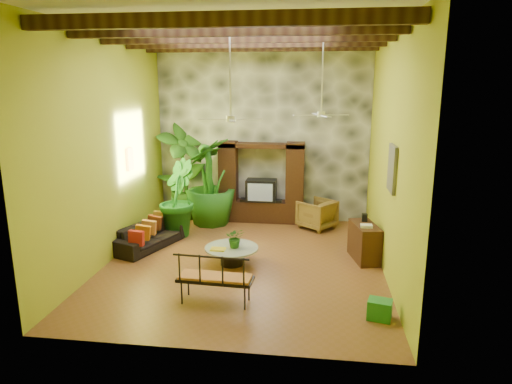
# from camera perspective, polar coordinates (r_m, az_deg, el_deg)

# --- Properties ---
(ground) EXTENTS (7.00, 7.00, 0.00)m
(ground) POSITION_cam_1_polar(r_m,az_deg,el_deg) (10.31, -1.43, -8.71)
(ground) COLOR brown
(ground) RESTS_ON ground
(ceiling) EXTENTS (6.00, 7.00, 0.02)m
(ceiling) POSITION_cam_1_polar(r_m,az_deg,el_deg) (9.61, -1.61, 20.09)
(ceiling) COLOR silver
(ceiling) RESTS_ON back_wall
(back_wall) EXTENTS (6.00, 0.02, 5.00)m
(back_wall) POSITION_cam_1_polar(r_m,az_deg,el_deg) (13.09, 0.88, 7.35)
(back_wall) COLOR gold
(back_wall) RESTS_ON ground
(left_wall) EXTENTS (0.02, 7.00, 5.00)m
(left_wall) POSITION_cam_1_polar(r_m,az_deg,el_deg) (10.54, -17.92, 5.23)
(left_wall) COLOR gold
(left_wall) RESTS_ON ground
(right_wall) EXTENTS (0.02, 7.00, 5.00)m
(right_wall) POSITION_cam_1_polar(r_m,az_deg,el_deg) (9.65, 16.43, 4.64)
(right_wall) COLOR gold
(right_wall) RESTS_ON ground
(stone_accent_wall) EXTENTS (5.98, 0.10, 4.98)m
(stone_accent_wall) POSITION_cam_1_polar(r_m,az_deg,el_deg) (13.03, 0.85, 7.33)
(stone_accent_wall) COLOR #3A3C42
(stone_accent_wall) RESTS_ON ground
(ceiling_beams) EXTENTS (5.95, 5.36, 0.22)m
(ceiling_beams) POSITION_cam_1_polar(r_m,az_deg,el_deg) (9.59, -1.61, 18.78)
(ceiling_beams) COLOR #362311
(ceiling_beams) RESTS_ON ceiling
(entertainment_center) EXTENTS (2.40, 0.55, 2.30)m
(entertainment_center) POSITION_cam_1_polar(r_m,az_deg,el_deg) (12.99, 0.67, 0.44)
(entertainment_center) COLOR #32150E
(entertainment_center) RESTS_ON ground
(ceiling_fan_front) EXTENTS (1.28, 1.28, 1.86)m
(ceiling_fan_front) POSITION_cam_1_polar(r_m,az_deg,el_deg) (9.20, -3.20, 10.40)
(ceiling_fan_front) COLOR silver
(ceiling_fan_front) RESTS_ON ceiling
(ceiling_fan_back) EXTENTS (1.28, 1.28, 1.86)m
(ceiling_fan_back) POSITION_cam_1_polar(r_m,az_deg,el_deg) (10.64, 8.18, 10.70)
(ceiling_fan_back) COLOR silver
(ceiling_fan_back) RESTS_ON ceiling
(wall_art_mask) EXTENTS (0.06, 0.32, 0.55)m
(wall_art_mask) POSITION_cam_1_polar(r_m,az_deg,el_deg) (11.48, -15.50, 4.00)
(wall_art_mask) COLOR yellow
(wall_art_mask) RESTS_ON left_wall
(wall_art_painting) EXTENTS (0.06, 0.70, 0.90)m
(wall_art_painting) POSITION_cam_1_polar(r_m,az_deg,el_deg) (9.09, 16.66, 2.83)
(wall_art_painting) COLOR #246087
(wall_art_painting) RESTS_ON right_wall
(sofa) EXTENTS (1.41, 2.11, 0.57)m
(sofa) POSITION_cam_1_polar(r_m,az_deg,el_deg) (11.40, -13.18, -5.33)
(sofa) COLOR black
(sofa) RESTS_ON ground
(wicker_armchair) EXTENTS (1.21, 1.20, 0.79)m
(wicker_armchair) POSITION_cam_1_polar(r_m,az_deg,el_deg) (12.62, 7.62, -2.74)
(wicker_armchair) COLOR olive
(wicker_armchair) RESTS_ON ground
(tall_plant_a) EXTENTS (1.80, 1.76, 2.85)m
(tall_plant_a) POSITION_cam_1_polar(r_m,az_deg,el_deg) (13.30, -8.99, 2.60)
(tall_plant_a) COLOR #285E18
(tall_plant_a) RESTS_ON ground
(tall_plant_b) EXTENTS (1.16, 1.31, 1.99)m
(tall_plant_b) POSITION_cam_1_polar(r_m,az_deg,el_deg) (11.97, -9.92, -0.75)
(tall_plant_b) COLOR #1A621E
(tall_plant_b) RESTS_ON ground
(tall_plant_c) EXTENTS (1.77, 1.77, 2.44)m
(tall_plant_c) POSITION_cam_1_polar(r_m,az_deg,el_deg) (12.75, -5.73, 1.31)
(tall_plant_c) COLOR #23651A
(tall_plant_c) RESTS_ON ground
(coffee_table) EXTENTS (1.17, 1.17, 0.40)m
(coffee_table) POSITION_cam_1_polar(r_m,az_deg,el_deg) (10.09, -3.06, -7.67)
(coffee_table) COLOR black
(coffee_table) RESTS_ON ground
(centerpiece_plant) EXTENTS (0.46, 0.41, 0.44)m
(centerpiece_plant) POSITION_cam_1_polar(r_m,az_deg,el_deg) (9.96, -2.61, -5.72)
(centerpiece_plant) COLOR #225917
(centerpiece_plant) RESTS_ON coffee_table
(yellow_tray) EXTENTS (0.32, 0.23, 0.03)m
(yellow_tray) POSITION_cam_1_polar(r_m,az_deg,el_deg) (9.89, -4.78, -7.14)
(yellow_tray) COLOR yellow
(yellow_tray) RESTS_ON coffee_table
(iron_bench) EXTENTS (1.39, 0.57, 0.57)m
(iron_bench) POSITION_cam_1_polar(r_m,az_deg,el_deg) (8.28, -5.24, -10.40)
(iron_bench) COLOR black
(iron_bench) RESTS_ON ground
(side_console) EXTENTS (0.68, 1.11, 0.83)m
(side_console) POSITION_cam_1_polar(r_m,az_deg,el_deg) (10.58, 13.40, -6.11)
(side_console) COLOR #351C10
(side_console) RESTS_ON ground
(green_bin) EXTENTS (0.45, 0.38, 0.34)m
(green_bin) POSITION_cam_1_polar(r_m,az_deg,el_deg) (8.20, 15.20, -13.99)
(green_bin) COLOR #207B2E
(green_bin) RESTS_ON ground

